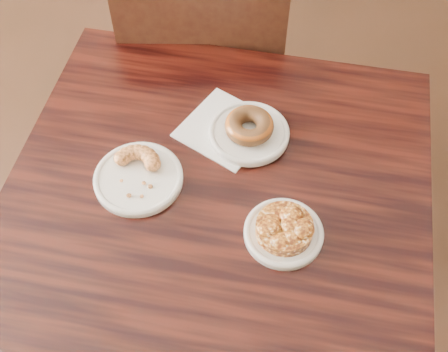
{
  "coord_description": "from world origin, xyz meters",
  "views": [
    {
      "loc": [
        0.1,
        -0.78,
        1.66
      ],
      "look_at": [
        0.07,
        -0.17,
        0.8
      ],
      "focal_mm": 45.0,
      "sensor_mm": 36.0,
      "label": 1
    }
  ],
  "objects_px": {
    "cafe_table": "(218,276)",
    "cruller_fragment": "(137,172)",
    "apple_fritter": "(285,227)",
    "glazed_donut": "(249,126)",
    "chair_far": "(207,77)"
  },
  "relations": [
    {
      "from": "apple_fritter",
      "to": "cruller_fragment",
      "type": "distance_m",
      "value": 0.3
    },
    {
      "from": "cafe_table",
      "to": "chair_far",
      "type": "height_order",
      "value": "chair_far"
    },
    {
      "from": "glazed_donut",
      "to": "cruller_fragment",
      "type": "distance_m",
      "value": 0.25
    },
    {
      "from": "glazed_donut",
      "to": "cruller_fragment",
      "type": "height_order",
      "value": "glazed_donut"
    },
    {
      "from": "chair_far",
      "to": "cruller_fragment",
      "type": "xyz_separation_m",
      "value": [
        -0.09,
        -0.6,
        0.33
      ]
    },
    {
      "from": "apple_fritter",
      "to": "glazed_donut",
      "type": "bearing_deg",
      "value": 106.65
    },
    {
      "from": "cruller_fragment",
      "to": "chair_far",
      "type": "bearing_deg",
      "value": 81.74
    },
    {
      "from": "cafe_table",
      "to": "glazed_donut",
      "type": "distance_m",
      "value": 0.44
    },
    {
      "from": "cafe_table",
      "to": "cruller_fragment",
      "type": "xyz_separation_m",
      "value": [
        -0.15,
        0.02,
        0.4
      ]
    },
    {
      "from": "cruller_fragment",
      "to": "apple_fritter",
      "type": "bearing_deg",
      "value": -21.04
    },
    {
      "from": "cafe_table",
      "to": "cruller_fragment",
      "type": "bearing_deg",
      "value": -179.7
    },
    {
      "from": "apple_fritter",
      "to": "cruller_fragment",
      "type": "xyz_separation_m",
      "value": [
        -0.28,
        0.11,
        -0.0
      ]
    },
    {
      "from": "chair_far",
      "to": "glazed_donut",
      "type": "height_order",
      "value": "chair_far"
    },
    {
      "from": "chair_far",
      "to": "cruller_fragment",
      "type": "height_order",
      "value": "chair_far"
    },
    {
      "from": "glazed_donut",
      "to": "apple_fritter",
      "type": "xyz_separation_m",
      "value": [
        0.07,
        -0.23,
        -0.0
      ]
    }
  ]
}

